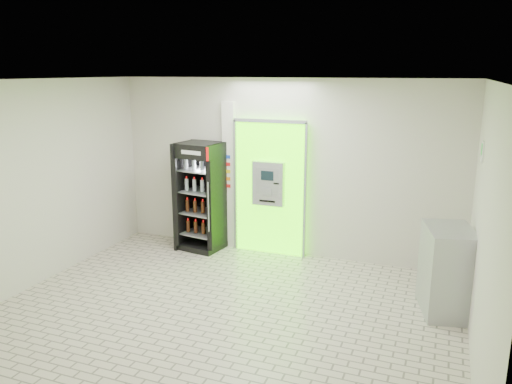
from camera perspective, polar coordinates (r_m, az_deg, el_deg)
The scene contains 7 objects.
ground at distance 6.76m, azimuth -3.82°, elevation -13.73°, with size 6.00×6.00×0.00m, color #BDB19D.
room_shell at distance 6.13m, azimuth -4.09°, elevation 1.72°, with size 6.00×6.00×6.00m.
atm_assembly at distance 8.53m, azimuth 1.64°, elevation 0.57°, with size 1.30×0.24×2.33m.
pillar at distance 8.82m, azimuth -3.06°, elevation 1.85°, with size 0.22×0.11×2.60m.
beverage_cooler at distance 8.85m, azimuth -6.23°, elevation -0.73°, with size 0.81×0.76×1.91m.
steel_cabinet at distance 7.03m, azimuth 20.98°, elevation -8.39°, with size 0.77×0.97×1.15m.
exit_sign at distance 6.91m, azimuth 24.46°, elevation 4.25°, with size 0.02×0.22×0.26m.
Camera 1 is at (2.56, -5.43, 3.11)m, focal length 35.00 mm.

